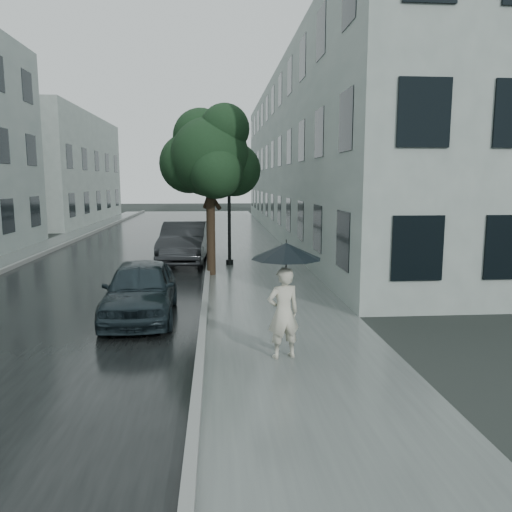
{
  "coord_description": "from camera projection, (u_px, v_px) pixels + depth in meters",
  "views": [
    {
      "loc": [
        -1.26,
        -9.45,
        3.13
      ],
      "look_at": [
        -0.31,
        2.56,
        1.3
      ],
      "focal_mm": 35.0,
      "sensor_mm": 36.0,
      "label": 1
    }
  ],
  "objects": [
    {
      "name": "ground",
      "position": [
        282.0,
        340.0,
        9.88
      ],
      "size": [
        120.0,
        120.0,
        0.0
      ],
      "primitive_type": "plane",
      "color": "black",
      "rests_on": "ground"
    },
    {
      "name": "street_tree",
      "position": [
        210.0,
        156.0,
        16.25
      ],
      "size": [
        3.36,
        3.05,
        5.56
      ],
      "color": "#332619",
      "rests_on": "ground"
    },
    {
      "name": "lamp_post",
      "position": [
        225.0,
        185.0,
        18.19
      ],
      "size": [
        0.83,
        0.43,
        5.2
      ],
      "rotation": [
        0.0,
        0.0,
        0.24
      ],
      "color": "black",
      "rests_on": "ground"
    },
    {
      "name": "umbrella",
      "position": [
        286.0,
        251.0,
        8.63
      ],
      "size": [
        1.62,
        1.62,
        1.17
      ],
      "rotation": [
        0.0,
        0.0,
        0.4
      ],
      "color": "black",
      "rests_on": "ground"
    },
    {
      "name": "car_near",
      "position": [
        141.0,
        289.0,
        11.4
      ],
      "size": [
        1.7,
        3.92,
        1.31
      ],
      "primitive_type": "imported",
      "rotation": [
        0.0,
        0.0,
        0.04
      ],
      "color": "black",
      "rests_on": "ground"
    },
    {
      "name": "pedestrian",
      "position": [
        283.0,
        313.0,
        8.76
      ],
      "size": [
        0.68,
        0.53,
        1.63
      ],
      "primitive_type": "imported",
      "rotation": [
        0.0,
        0.0,
        3.4
      ],
      "color": "beige",
      "rests_on": "sidewalk"
    },
    {
      "name": "kerb_near",
      "position": [
        210.0,
        252.0,
        21.57
      ],
      "size": [
        0.15,
        60.0,
        0.15
      ],
      "primitive_type": "cube",
      "color": "slate",
      "rests_on": "ground"
    },
    {
      "name": "kerb_far",
      "position": [
        43.0,
        254.0,
        21.02
      ],
      "size": [
        0.15,
        60.0,
        0.15
      ],
      "primitive_type": "cube",
      "color": "slate",
      "rests_on": "ground"
    },
    {
      "name": "sidewalk_far",
      "position": [
        21.0,
        256.0,
        20.96
      ],
      "size": [
        1.7,
        60.0,
        0.01
      ],
      "primitive_type": "cube",
      "color": "#4C5451",
      "rests_on": "ground"
    },
    {
      "name": "sidewalk",
      "position": [
        252.0,
        253.0,
        21.72
      ],
      "size": [
        3.5,
        60.0,
        0.01
      ],
      "primitive_type": "cube",
      "color": "slate",
      "rests_on": "ground"
    },
    {
      "name": "building_far_b",
      "position": [
        50.0,
        169.0,
        37.77
      ],
      "size": [
        7.02,
        18.0,
        8.0
      ],
      "color": "#95A39C",
      "rests_on": "ground"
    },
    {
      "name": "building_near",
      "position": [
        332.0,
        157.0,
        28.85
      ],
      "size": [
        7.02,
        36.0,
        9.0
      ],
      "color": "#95A39C",
      "rests_on": "ground"
    },
    {
      "name": "asphalt_road",
      "position": [
        127.0,
        254.0,
        21.31
      ],
      "size": [
        6.85,
        60.0,
        0.0
      ],
      "primitive_type": "cube",
      "color": "black",
      "rests_on": "ground"
    },
    {
      "name": "car_far",
      "position": [
        184.0,
        242.0,
        19.26
      ],
      "size": [
        1.82,
        4.73,
        1.54
      ],
      "primitive_type": "imported",
      "rotation": [
        0.0,
        0.0,
        -0.04
      ],
      "color": "#232528",
      "rests_on": "ground"
    }
  ]
}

